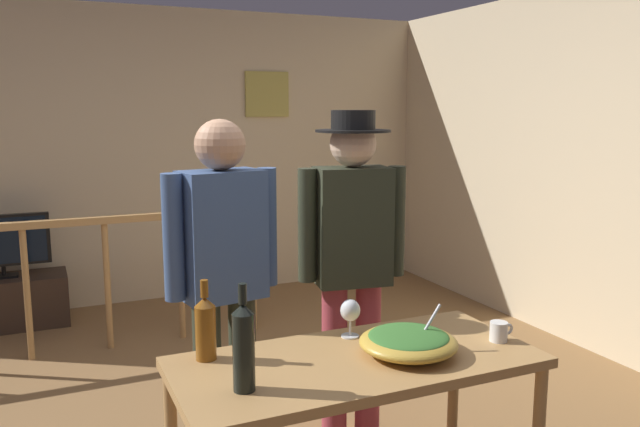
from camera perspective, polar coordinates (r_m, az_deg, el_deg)
name	(u,v)px	position (r m, az deg, el deg)	size (l,w,h in m)	color
back_wall	(138,157)	(5.83, -15.90, 4.86)	(5.47, 0.10, 2.55)	beige
side_wall_right	(550,164)	(5.16, 19.77, 4.12)	(0.10, 4.39, 2.55)	beige
framed_picture	(267,94)	(6.04, -4.73, 10.52)	(0.42, 0.03, 0.41)	tan
stair_railing	(99,263)	(4.75, -19.07, -4.20)	(3.20, 0.10, 1.01)	#B2844C
tv_console	(6,302)	(5.62, -26.08, -7.10)	(0.90, 0.40, 0.40)	#38281E
flat_screen_tv	(1,242)	(5.47, -26.46, -2.25)	(0.69, 0.12, 0.50)	black
serving_table	(357,377)	(2.58, 3.26, -14.30)	(1.42, 0.65, 0.75)	#B2844C
salad_bowl	(408,341)	(2.59, 7.86, -11.16)	(0.39, 0.39, 0.20)	gold
wine_glass	(350,312)	(2.73, 2.70, -8.70)	(0.08, 0.08, 0.16)	silver
wine_bottle_dark	(244,346)	(2.23, -6.80, -11.59)	(0.08, 0.08, 0.38)	black
wine_bottle_amber	(205,327)	(2.52, -10.14, -9.89)	(0.08, 0.08, 0.31)	brown
mug_white	(499,331)	(2.80, 15.63, -10.06)	(0.11, 0.07, 0.08)	white
person_standing_left	(223,268)	(2.99, -8.61, -4.82)	(0.55, 0.28, 1.65)	#2D3323
person_standing_right	(352,248)	(3.21, 2.87, -3.12)	(0.55, 0.37, 1.69)	#9E3842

